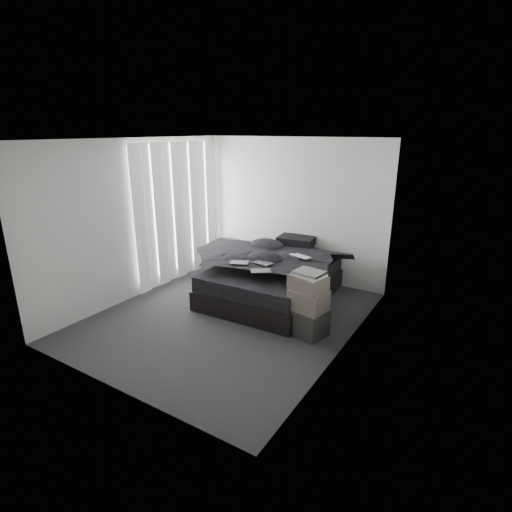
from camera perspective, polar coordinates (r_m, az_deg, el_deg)
The scene contains 25 objects.
floor at distance 6.17m, azimuth -3.96°, elevation -8.59°, with size 3.60×4.20×0.01m, color #2E2E30.
ceiling at distance 5.53m, azimuth -4.55°, elevation 16.33°, with size 3.60×4.20×0.01m, color white.
wall_back at distance 7.47m, azimuth 5.29°, elevation 6.61°, with size 3.60×0.01×2.60m, color silver.
wall_front at distance 4.28m, azimuth -20.96°, elevation -3.04°, with size 3.60×0.01×2.60m, color silver.
wall_left at distance 6.90m, azimuth -16.49°, elevation 5.03°, with size 0.01×4.20×2.60m, color silver.
wall_right at distance 4.91m, azimuth 13.05°, elevation 0.33°, with size 0.01×4.20×2.60m, color silver.
window_left at distance 7.49m, azimuth -11.32°, elevation 6.77°, with size 0.02×2.00×2.30m, color white.
curtain_left at distance 7.47m, azimuth -11.01°, elevation 6.21°, with size 0.06×2.12×2.48m, color white.
bed at distance 6.79m, azimuth 2.40°, elevation -4.57°, with size 1.74×2.29×0.31m, color black.
mattress at distance 6.69m, azimuth 2.43°, elevation -2.36°, with size 1.67×2.22×0.24m, color black.
duvet at distance 6.56m, azimuth 2.24°, elevation -0.41°, with size 1.69×1.96×0.27m, color black.
pillow_lower at distance 7.41m, azimuth 5.28°, elevation 1.22°, with size 0.69×0.47×0.16m, color black.
pillow_upper at distance 7.32m, azimuth 5.79°, elevation 2.22°, with size 0.65×0.44×0.14m, color black.
laptop at distance 6.44m, azimuth 6.04°, elevation 0.52°, with size 0.37×0.24×0.03m, color silver.
comic_a at distance 6.19m, azimuth -2.43°, elevation -0.18°, with size 0.29×0.19×0.01m, color black.
comic_b at distance 6.16m, azimuth 1.02°, elevation -0.19°, with size 0.29×0.19×0.01m, color black.
comic_c at distance 5.82m, azimuth 0.66°, elevation -1.22°, with size 0.29×0.19×0.01m, color black.
side_stand at distance 7.84m, azimuth -3.88°, elevation -0.08°, with size 0.37×0.37×0.68m, color black.
papers at distance 7.73m, azimuth -3.91°, elevation 2.32°, with size 0.26×0.19×0.01m, color white.
floor_books at distance 7.64m, azimuth -6.34°, elevation -2.84°, with size 0.12×0.18×0.12m, color black.
box_lower at distance 5.63m, azimuth 7.32°, elevation -9.26°, with size 0.51×0.40×0.37m, color black.
box_mid at distance 5.48m, azimuth 7.47°, elevation -6.26°, with size 0.47×0.37×0.29m, color brown.
box_upper at distance 5.41m, azimuth 7.46°, elevation -3.81°, with size 0.45×0.36×0.20m, color brown.
art_book_white at distance 5.36m, azimuth 7.61°, elevation -2.66°, with size 0.39×0.31×0.04m, color silver.
art_book_snake at distance 5.33m, azimuth 7.64°, elevation -2.35°, with size 0.37×0.30×0.04m, color silver.
Camera 1 is at (3.26, -4.47, 2.73)m, focal length 28.00 mm.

